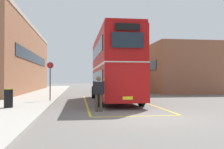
{
  "coord_description": "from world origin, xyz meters",
  "views": [
    {
      "loc": [
        -2.98,
        -10.03,
        1.6
      ],
      "look_at": [
        -0.27,
        9.75,
        1.96
      ],
      "focal_mm": 40.77,
      "sensor_mm": 36.0,
      "label": 1
    }
  ],
  "objects_px": {
    "pedestrian_boarding": "(99,91)",
    "litter_bin": "(8,98)",
    "single_deck_bus": "(115,79)",
    "double_decker_bus": "(113,66)",
    "bus_stop_sign": "(50,77)"
  },
  "relations": [
    {
      "from": "bus_stop_sign",
      "to": "litter_bin",
      "type": "bearing_deg",
      "value": -111.86
    },
    {
      "from": "double_decker_bus",
      "to": "pedestrian_boarding",
      "type": "height_order",
      "value": "double_decker_bus"
    },
    {
      "from": "single_deck_bus",
      "to": "pedestrian_boarding",
      "type": "distance_m",
      "value": 22.29
    },
    {
      "from": "pedestrian_boarding",
      "to": "litter_bin",
      "type": "height_order",
      "value": "pedestrian_boarding"
    },
    {
      "from": "pedestrian_boarding",
      "to": "double_decker_bus",
      "type": "bearing_deg",
      "value": 74.57
    },
    {
      "from": "pedestrian_boarding",
      "to": "litter_bin",
      "type": "xyz_separation_m",
      "value": [
        -4.54,
        1.16,
        -0.38
      ]
    },
    {
      "from": "single_deck_bus",
      "to": "pedestrian_boarding",
      "type": "bearing_deg",
      "value": -100.69
    },
    {
      "from": "pedestrian_boarding",
      "to": "bus_stop_sign",
      "type": "distance_m",
      "value": 6.07
    },
    {
      "from": "single_deck_bus",
      "to": "bus_stop_sign",
      "type": "relative_size",
      "value": 3.85
    },
    {
      "from": "double_decker_bus",
      "to": "bus_stop_sign",
      "type": "relative_size",
      "value": 4.05
    },
    {
      "from": "single_deck_bus",
      "to": "litter_bin",
      "type": "height_order",
      "value": "single_deck_bus"
    },
    {
      "from": "double_decker_bus",
      "to": "single_deck_bus",
      "type": "height_order",
      "value": "double_decker_bus"
    },
    {
      "from": "double_decker_bus",
      "to": "litter_bin",
      "type": "distance_m",
      "value": 7.7
    },
    {
      "from": "pedestrian_boarding",
      "to": "single_deck_bus",
      "type": "bearing_deg",
      "value": 79.31
    },
    {
      "from": "single_deck_bus",
      "to": "pedestrian_boarding",
      "type": "height_order",
      "value": "single_deck_bus"
    }
  ]
}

